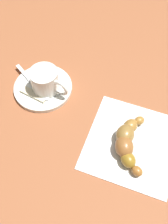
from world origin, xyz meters
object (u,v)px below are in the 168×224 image
(sugar_packet, at_px, (34,94))
(napkin, at_px, (132,143))
(teaspoon, at_px, (37,88))
(croissant, at_px, (127,141))
(saucer, at_px, (42,89))
(espresso_cup, at_px, (46,80))

(sugar_packet, distance_m, napkin, 0.25)
(teaspoon, bearing_deg, sugar_packet, 105.14)
(teaspoon, relative_size, croissant, 1.03)
(saucer, distance_m, espresso_cup, 0.04)
(saucer, bearing_deg, teaspoon, 44.43)
(sugar_packet, bearing_deg, teaspoon, 102.34)
(sugar_packet, distance_m, croissant, 0.24)
(espresso_cup, xyz_separation_m, croissant, (-0.22, 0.03, -0.02))
(saucer, xyz_separation_m, teaspoon, (0.01, 0.01, 0.01))
(espresso_cup, bearing_deg, napkin, 175.67)
(saucer, bearing_deg, sugar_packet, 85.20)
(teaspoon, distance_m, napkin, 0.25)
(teaspoon, xyz_separation_m, croissant, (-0.24, 0.02, 0.01))
(sugar_packet, xyz_separation_m, croissant, (-0.24, -0.00, 0.01))
(napkin, distance_m, croissant, 0.02)
(espresso_cup, height_order, napkin, espresso_cup)
(saucer, height_order, napkin, saucer)
(espresso_cup, xyz_separation_m, sugar_packet, (0.02, 0.03, -0.03))
(teaspoon, distance_m, croissant, 0.24)
(napkin, relative_size, croissant, 1.45)
(espresso_cup, relative_size, croissant, 0.73)
(saucer, xyz_separation_m, croissant, (-0.24, 0.02, 0.01))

